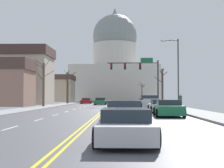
# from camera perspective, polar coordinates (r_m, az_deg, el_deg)

# --- Properties ---
(ground) EXTENTS (20.00, 180.00, 0.20)m
(ground) POSITION_cam_1_polar(r_m,az_deg,el_deg) (33.71, -1.51, -4.80)
(ground) COLOR #4D4D52
(signal_gantry) EXTENTS (7.91, 0.41, 7.30)m
(signal_gantry) POSITION_cam_1_polar(r_m,az_deg,el_deg) (47.80, 5.20, 2.43)
(signal_gantry) COLOR #28282D
(signal_gantry) RESTS_ON ground
(street_lamp_right) EXTENTS (1.99, 0.24, 7.74)m
(street_lamp_right) POSITION_cam_1_polar(r_m,az_deg,el_deg) (34.96, 11.71, 3.01)
(street_lamp_right) COLOR #333338
(street_lamp_right) RESTS_ON ground
(capitol_building) EXTENTS (29.35, 19.16, 32.28)m
(capitol_building) POSITION_cam_1_polar(r_m,az_deg,el_deg) (107.00, 0.53, 3.50)
(capitol_building) COLOR beige
(capitol_building) RESTS_ON ground
(sedan_near_00) EXTENTS (1.93, 4.31, 1.19)m
(sedan_near_00) POSITION_cam_1_polar(r_m,az_deg,el_deg) (42.98, 6.04, -3.52)
(sedan_near_00) COLOR silver
(sedan_near_00) RESTS_ON ground
(pickup_truck_near_01) EXTENTS (2.25, 5.69, 1.62)m
(pickup_truck_near_01) POSITION_cam_1_polar(r_m,az_deg,el_deg) (35.81, 6.89, -3.49)
(pickup_truck_near_01) COLOR #ADB2B7
(pickup_truck_near_01) RESTS_ON ground
(sedan_near_02) EXTENTS (1.95, 4.65, 1.22)m
(sedan_near_02) POSITION_cam_1_polar(r_m,az_deg,el_deg) (29.24, 8.74, -4.09)
(sedan_near_02) COLOR silver
(sedan_near_02) RESTS_ON ground
(sedan_near_03) EXTENTS (2.23, 4.28, 1.26)m
(sedan_near_03) POSITION_cam_1_polar(r_m,az_deg,el_deg) (23.75, 10.37, -4.47)
(sedan_near_03) COLOR #1E7247
(sedan_near_03) RESTS_ON ground
(sedan_near_04) EXTENTS (2.17, 4.57, 1.30)m
(sedan_near_04) POSITION_cam_1_polar(r_m,az_deg,el_deg) (16.26, 2.14, -5.49)
(sedan_near_04) COLOR silver
(sedan_near_04) RESTS_ON ground
(sedan_near_05) EXTENTS (1.96, 4.50, 1.12)m
(sedan_near_05) POSITION_cam_1_polar(r_m,az_deg,el_deg) (10.44, 2.49, -7.71)
(sedan_near_05) COLOR silver
(sedan_near_05) RESTS_ON ground
(sedan_oncoming_00) EXTENTS (2.09, 4.69, 1.25)m
(sedan_oncoming_00) POSITION_cam_1_polar(r_m,az_deg,el_deg) (54.50, -2.14, -3.24)
(sedan_oncoming_00) COLOR #1E7247
(sedan_oncoming_00) RESTS_ON ground
(sedan_oncoming_01) EXTENTS (2.09, 4.52, 1.13)m
(sedan_oncoming_01) POSITION_cam_1_polar(r_m,az_deg,el_deg) (63.46, -4.77, -3.12)
(sedan_oncoming_01) COLOR #B71414
(sedan_oncoming_01) RESTS_ON ground
(flank_building_00) EXTENTS (13.13, 8.69, 10.64)m
(flank_building_00) POSITION_cam_1_polar(r_m,az_deg,el_deg) (60.68, -17.22, 1.50)
(flank_building_00) COLOR #B2A38E
(flank_building_00) RESTS_ON ground
(flank_building_02) EXTENTS (10.90, 8.42, 7.14)m
(flank_building_02) POSITION_cam_1_polar(r_m,az_deg,el_deg) (84.70, -10.71, -0.79)
(flank_building_02) COLOR tan
(flank_building_02) RESTS_ON ground
(bare_tree_00) EXTENTS (2.30, 1.99, 6.19)m
(bare_tree_00) POSITION_cam_1_polar(r_m,az_deg,el_deg) (52.13, 9.26, -0.31)
(bare_tree_00) COLOR #423328
(bare_tree_00) RESTS_ON ground
(bare_tree_01) EXTENTS (2.78, 2.41, 6.55)m
(bare_tree_01) POSITION_cam_1_polar(r_m,az_deg,el_deg) (59.60, -8.19, -0.50)
(bare_tree_01) COLOR #4C3D2D
(bare_tree_01) RESTS_ON ground
(bare_tree_02) EXTENTS (2.35, 2.18, 5.56)m
(bare_tree_02) POSITION_cam_1_polar(r_m,az_deg,el_deg) (88.84, 5.54, -1.38)
(bare_tree_02) COLOR brown
(bare_tree_02) RESTS_ON ground
(bare_tree_03) EXTENTS (2.56, 1.64, 6.49)m
(bare_tree_03) POSITION_cam_1_polar(r_m,az_deg,el_deg) (43.14, -12.53, 0.23)
(bare_tree_03) COLOR brown
(bare_tree_03) RESTS_ON ground
(pedestrian_00) EXTENTS (0.35, 0.34, 1.64)m
(pedestrian_00) POSITION_cam_1_polar(r_m,az_deg,el_deg) (38.12, 12.52, -2.91)
(pedestrian_00) COLOR #33333D
(pedestrian_00) RESTS_ON ground
(bicycle_parked) EXTENTS (0.12, 1.77, 0.85)m
(bicycle_parked) POSITION_cam_1_polar(r_m,az_deg,el_deg) (37.41, 11.49, -3.79)
(bicycle_parked) COLOR black
(bicycle_parked) RESTS_ON ground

